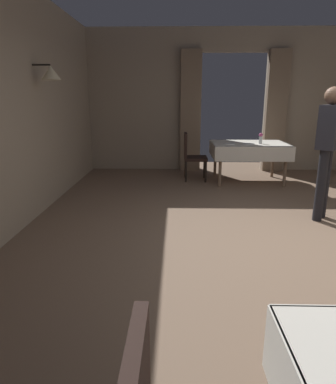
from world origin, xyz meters
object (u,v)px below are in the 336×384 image
Objects in this scene: plate_mid_c at (248,144)px; person_waiter_by_doorway at (328,143)px; plate_mid_b at (230,144)px; dining_table_mid at (249,148)px; flower_vase_mid at (261,138)px; chair_mid_left at (191,154)px.

plate_mid_c is 2.03m from person_waiter_by_doorway.
plate_mid_b is 0.34m from plate_mid_c.
person_waiter_by_doorway reaches higher than dining_table_mid.
flower_vase_mid reaches higher than dining_table_mid.
chair_mid_left is (-1.09, 0.10, -0.15)m from dining_table_mid.
chair_mid_left is 4.06× the size of plate_mid_c.
person_waiter_by_doorway reaches higher than plate_mid_b.
plate_mid_b is (0.69, -0.26, 0.24)m from chair_mid_left.
dining_table_mid is 0.82× the size of person_waiter_by_doorway.
plate_mid_b is 0.91× the size of plate_mid_c.
chair_mid_left is 2.80m from person_waiter_by_doorway.
plate_mid_b is (-0.58, -0.07, -0.10)m from flower_vase_mid.
plate_mid_b is at bearing -20.72° from chair_mid_left.
dining_table_mid is at bearing -5.21° from chair_mid_left.
dining_table_mid is 6.80× the size of plate_mid_b.
person_waiter_by_doorway is (0.37, -2.02, 0.17)m from flower_vase_mid.
flower_vase_mid is 0.28m from plate_mid_c.
chair_mid_left is at bearing 164.17° from plate_mid_c.
chair_mid_left is 0.78m from plate_mid_b.
dining_table_mid is 7.08× the size of flower_vase_mid.
flower_vase_mid reaches higher than chair_mid_left.
plate_mid_c is 0.13× the size of person_waiter_by_doorway.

